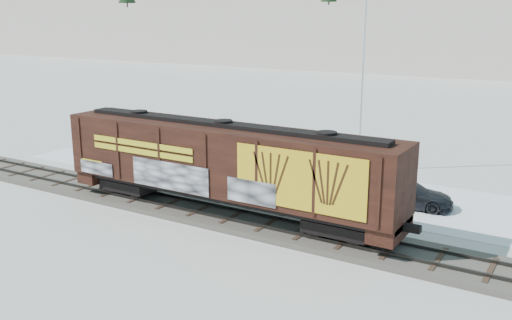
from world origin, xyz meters
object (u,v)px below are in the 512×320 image
Objects in this scene: car_white at (253,167)px; car_dark at (407,193)px; hopper_railcar at (224,162)px; car_silver at (207,159)px; flagpole at (363,103)px.

car_white reaches higher than car_dark.
hopper_railcar is at bearing -167.32° from car_white.
hopper_railcar is at bearing -147.90° from car_silver.
hopper_railcar is at bearing -100.87° from flagpole.
hopper_railcar is 9.25m from car_silver.
flagpole is at bearing -50.57° from car_white.
car_silver is 3.44m from car_white.
flagpole reaches higher than car_white.
car_white is at bearing 82.38° from car_dark.
flagpole reaches higher than car_silver.
car_silver is at bearing 83.71° from car_dark.
car_white is at bearing -96.01° from car_silver.
hopper_railcar is at bearing 126.68° from car_dark.
flagpole is 8.31m from car_dark.
car_dark is at bearing -49.09° from flagpole.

